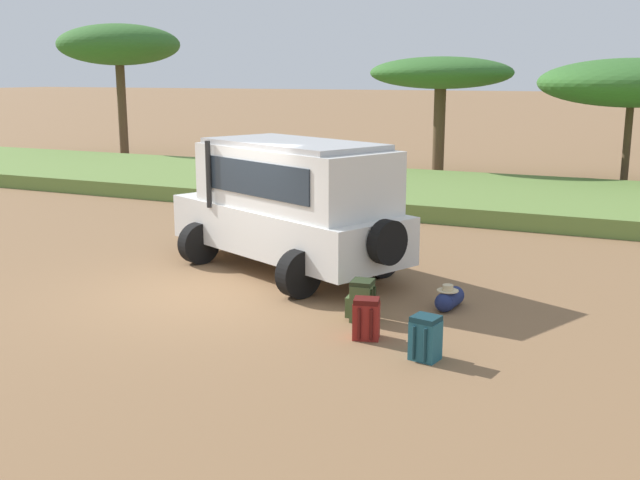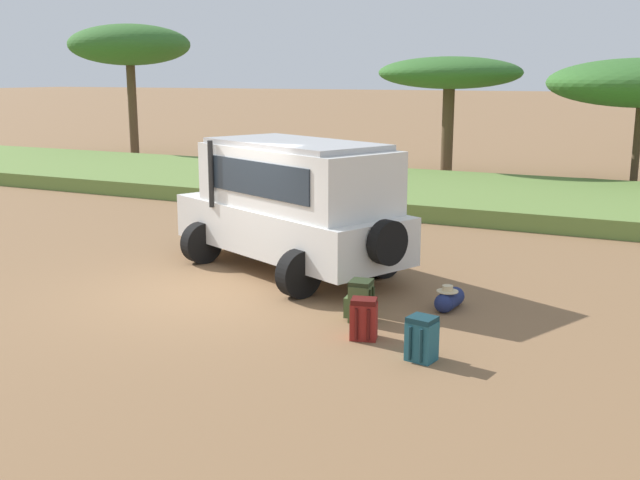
{
  "view_description": "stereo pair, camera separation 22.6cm",
  "coord_description": "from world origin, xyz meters",
  "px_view_note": "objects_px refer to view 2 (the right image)",
  "views": [
    {
      "loc": [
        6.83,
        -10.24,
        3.62
      ],
      "look_at": [
        1.91,
        0.47,
        1.0
      ],
      "focal_mm": 42.0,
      "sensor_mm": 36.0,
      "label": 1
    },
    {
      "loc": [
        7.03,
        -10.14,
        3.62
      ],
      "look_at": [
        1.91,
        0.47,
        1.0
      ],
      "focal_mm": 42.0,
      "sensor_mm": 36.0,
      "label": 2
    }
  ],
  "objects_px": {
    "duffel_bag_low_black_case": "(449,299)",
    "acacia_tree_left_mid": "(450,74)",
    "safari_vehicle": "(292,203)",
    "backpack_near_rear_wheel": "(422,339)",
    "backpack_beside_front_wheel": "(364,319)",
    "acacia_tree_far_left": "(129,46)",
    "backpack_cluster_center": "(360,301)"
  },
  "relations": [
    {
      "from": "backpack_beside_front_wheel",
      "to": "acacia_tree_far_left",
      "type": "bearing_deg",
      "value": 136.19
    },
    {
      "from": "duffel_bag_low_black_case",
      "to": "backpack_near_rear_wheel",
      "type": "bearing_deg",
      "value": -82.73
    },
    {
      "from": "safari_vehicle",
      "to": "backpack_near_rear_wheel",
      "type": "bearing_deg",
      "value": -42.06
    },
    {
      "from": "backpack_near_rear_wheel",
      "to": "acacia_tree_left_mid",
      "type": "relative_size",
      "value": 0.12
    },
    {
      "from": "safari_vehicle",
      "to": "acacia_tree_far_left",
      "type": "distance_m",
      "value": 22.47
    },
    {
      "from": "backpack_near_rear_wheel",
      "to": "safari_vehicle",
      "type": "bearing_deg",
      "value": 137.94
    },
    {
      "from": "backpack_near_rear_wheel",
      "to": "acacia_tree_left_mid",
      "type": "xyz_separation_m",
      "value": [
        -4.86,
        17.61,
        3.34
      ]
    },
    {
      "from": "acacia_tree_far_left",
      "to": "backpack_beside_front_wheel",
      "type": "bearing_deg",
      "value": -43.81
    },
    {
      "from": "backpack_cluster_center",
      "to": "duffel_bag_low_black_case",
      "type": "relative_size",
      "value": 0.82
    },
    {
      "from": "acacia_tree_far_left",
      "to": "acacia_tree_left_mid",
      "type": "height_order",
      "value": "acacia_tree_far_left"
    },
    {
      "from": "backpack_near_rear_wheel",
      "to": "acacia_tree_left_mid",
      "type": "height_order",
      "value": "acacia_tree_left_mid"
    },
    {
      "from": "acacia_tree_far_left",
      "to": "acacia_tree_left_mid",
      "type": "xyz_separation_m",
      "value": [
        14.92,
        -0.83,
        -1.24
      ]
    },
    {
      "from": "backpack_beside_front_wheel",
      "to": "duffel_bag_low_black_case",
      "type": "xyz_separation_m",
      "value": [
        0.69,
        1.85,
        -0.13
      ]
    },
    {
      "from": "backpack_beside_front_wheel",
      "to": "backpack_cluster_center",
      "type": "relative_size",
      "value": 0.94
    },
    {
      "from": "backpack_beside_front_wheel",
      "to": "backpack_cluster_center",
      "type": "xyz_separation_m",
      "value": [
        -0.36,
        0.71,
        0.02
      ]
    },
    {
      "from": "safari_vehicle",
      "to": "acacia_tree_far_left",
      "type": "xyz_separation_m",
      "value": [
        -16.17,
        15.19,
        3.57
      ]
    },
    {
      "from": "duffel_bag_low_black_case",
      "to": "acacia_tree_far_left",
      "type": "xyz_separation_m",
      "value": [
        -19.49,
        16.18,
        4.7
      ]
    },
    {
      "from": "backpack_beside_front_wheel",
      "to": "duffel_bag_low_black_case",
      "type": "distance_m",
      "value": 1.98
    },
    {
      "from": "backpack_near_rear_wheel",
      "to": "backpack_cluster_center",
      "type": "bearing_deg",
      "value": 140.05
    },
    {
      "from": "backpack_beside_front_wheel",
      "to": "safari_vehicle",
      "type": "bearing_deg",
      "value": 132.71
    },
    {
      "from": "safari_vehicle",
      "to": "acacia_tree_left_mid",
      "type": "relative_size",
      "value": 1.05
    },
    {
      "from": "safari_vehicle",
      "to": "backpack_cluster_center",
      "type": "xyz_separation_m",
      "value": [
        2.27,
        -2.14,
        -0.99
      ]
    },
    {
      "from": "duffel_bag_low_black_case",
      "to": "backpack_beside_front_wheel",
      "type": "bearing_deg",
      "value": -110.49
    },
    {
      "from": "backpack_near_rear_wheel",
      "to": "acacia_tree_far_left",
      "type": "distance_m",
      "value": 27.43
    },
    {
      "from": "safari_vehicle",
      "to": "backpack_near_rear_wheel",
      "type": "distance_m",
      "value": 4.96
    },
    {
      "from": "safari_vehicle",
      "to": "duffel_bag_low_black_case",
      "type": "height_order",
      "value": "safari_vehicle"
    },
    {
      "from": "safari_vehicle",
      "to": "backpack_near_rear_wheel",
      "type": "xyz_separation_m",
      "value": [
        3.61,
        -3.26,
        -1.01
      ]
    },
    {
      "from": "backpack_near_rear_wheel",
      "to": "acacia_tree_far_left",
      "type": "relative_size",
      "value": 0.1
    },
    {
      "from": "backpack_beside_front_wheel",
      "to": "acacia_tree_left_mid",
      "type": "height_order",
      "value": "acacia_tree_left_mid"
    },
    {
      "from": "backpack_beside_front_wheel",
      "to": "backpack_near_rear_wheel",
      "type": "height_order",
      "value": "same"
    },
    {
      "from": "backpack_cluster_center",
      "to": "backpack_near_rear_wheel",
      "type": "bearing_deg",
      "value": -39.95
    },
    {
      "from": "duffel_bag_low_black_case",
      "to": "acacia_tree_left_mid",
      "type": "height_order",
      "value": "acacia_tree_left_mid"
    }
  ]
}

